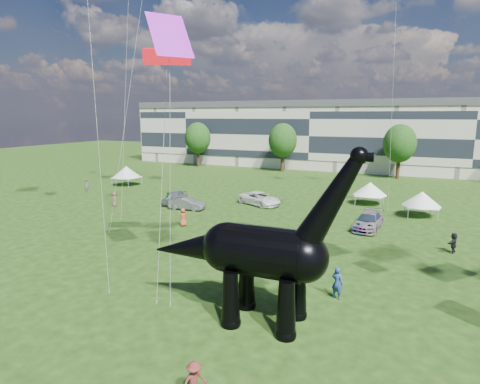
% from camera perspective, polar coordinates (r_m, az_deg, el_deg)
% --- Properties ---
extents(ground, '(220.00, 220.00, 0.00)m').
position_cam_1_polar(ground, '(23.33, -8.89, -15.60)').
color(ground, '#16330C').
rests_on(ground, ground).
extents(terrace_row, '(78.00, 11.00, 12.00)m').
position_cam_1_polar(terrace_row, '(81.81, 10.81, 7.66)').
color(terrace_row, beige).
rests_on(terrace_row, ground).
extents(tree_far_left, '(5.20, 5.20, 9.44)m').
position_cam_1_polar(tree_far_left, '(81.85, -6.04, 8.00)').
color(tree_far_left, '#382314').
rests_on(tree_far_left, ground).
extents(tree_mid_left, '(5.20, 5.20, 9.44)m').
position_cam_1_polar(tree_mid_left, '(74.29, 6.09, 7.71)').
color(tree_mid_left, '#382314').
rests_on(tree_mid_left, ground).
extents(tree_mid_right, '(5.20, 5.20, 9.44)m').
position_cam_1_polar(tree_mid_right, '(70.48, 21.79, 6.83)').
color(tree_mid_right, '#382314').
rests_on(tree_mid_right, ground).
extents(dinosaur_sculpture, '(11.45, 3.22, 9.38)m').
position_cam_1_polar(dinosaur_sculpture, '(20.25, 2.26, -8.78)').
color(dinosaur_sculpture, black).
rests_on(dinosaur_sculpture, ground).
extents(car_silver, '(2.51, 4.76, 1.54)m').
position_cam_1_polar(car_silver, '(48.13, -9.26, -0.73)').
color(car_silver, '#BABBBF').
rests_on(car_silver, ground).
extents(car_grey, '(4.16, 1.83, 1.33)m').
position_cam_1_polar(car_grey, '(44.92, -7.57, -1.66)').
color(car_grey, slate).
rests_on(car_grey, ground).
extents(car_white, '(6.00, 4.52, 1.51)m').
position_cam_1_polar(car_white, '(46.78, 2.82, -0.95)').
color(car_white, white).
rests_on(car_white, ground).
extents(car_dark, '(2.48, 5.32, 1.50)m').
position_cam_1_polar(car_dark, '(38.78, 17.77, -3.97)').
color(car_dark, '#595960').
rests_on(car_dark, ground).
extents(gazebo_near, '(3.87, 3.87, 2.65)m').
position_cam_1_polar(gazebo_near, '(49.26, 18.02, 0.43)').
color(gazebo_near, white).
rests_on(gazebo_near, ground).
extents(gazebo_far, '(4.33, 4.33, 2.63)m').
position_cam_1_polar(gazebo_far, '(45.29, 24.44, -0.92)').
color(gazebo_far, white).
rests_on(gazebo_far, ground).
extents(gazebo_left, '(4.14, 4.14, 2.88)m').
position_cam_1_polar(gazebo_left, '(61.94, -15.85, 2.75)').
color(gazebo_left, silver).
rests_on(gazebo_left, ground).
extents(visitors, '(51.54, 38.62, 1.89)m').
position_cam_1_polar(visitors, '(36.77, -0.95, -4.09)').
color(visitors, maroon).
rests_on(visitors, ground).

